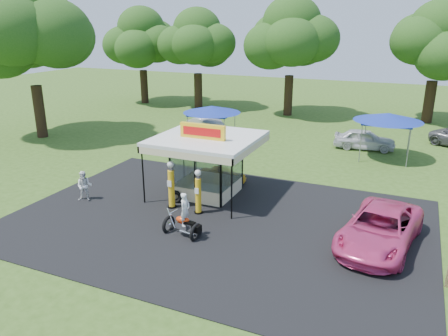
{
  "coord_description": "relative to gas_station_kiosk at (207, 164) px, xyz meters",
  "views": [
    {
      "loc": [
        8.18,
        -15.76,
        9.3
      ],
      "look_at": [
        -0.54,
        4.0,
        2.07
      ],
      "focal_mm": 35.0,
      "sensor_mm": 36.0,
      "label": 1
    }
  ],
  "objects": [
    {
      "name": "oak_far_b",
      "position": [
        -12.53,
        23.49,
        5.02
      ],
      "size": [
        8.94,
        8.94,
        10.66
      ],
      "color": "black",
      "rests_on": "ground"
    },
    {
      "name": "oak_far_c",
      "position": [
        -2.03,
        23.55,
        5.6
      ],
      "size": [
        9.87,
        9.87,
        11.64
      ],
      "color": "black",
      "rests_on": "ground"
    },
    {
      "name": "spare_tires",
      "position": [
        -1.07,
        -1.81,
        -1.46
      ],
      "size": [
        0.84,
        0.65,
        0.67
      ],
      "rotation": [
        0.0,
        0.0,
        0.31
      ],
      "color": "black",
      "rests_on": "ground"
    },
    {
      "name": "oak_near",
      "position": [
        -18.63,
        6.13,
        6.28
      ],
      "size": [
        11.17,
        11.17,
        12.86
      ],
      "color": "black",
      "rests_on": "ground"
    },
    {
      "name": "ground",
      "position": [
        2.0,
        -4.99,
        -1.78
      ],
      "size": [
        120.0,
        120.0,
        0.0
      ],
      "primitive_type": "plane",
      "color": "#324F18",
      "rests_on": "ground"
    },
    {
      "name": "gas_pump_left",
      "position": [
        -0.87,
        -2.5,
        -0.54
      ],
      "size": [
        0.48,
        0.48,
        2.58
      ],
      "color": "black",
      "rests_on": "ground"
    },
    {
      "name": "tent_west",
      "position": [
        -4.25,
        9.61,
        1.06
      ],
      "size": [
        4.49,
        4.49,
        3.14
      ],
      "rotation": [
        0.0,
        0.0,
        0.11
      ],
      "color": "gray",
      "rests_on": "ground"
    },
    {
      "name": "gas_pump_right",
      "position": [
        0.74,
        -2.59,
        -0.65
      ],
      "size": [
        0.44,
        0.44,
        2.36
      ],
      "color": "black",
      "rests_on": "ground"
    },
    {
      "name": "spectator_west",
      "position": [
        -5.71,
        -3.55,
        -0.94
      ],
      "size": [
        1.02,
        0.94,
        1.69
      ],
      "primitive_type": "imported",
      "rotation": [
        0.0,
        0.0,
        0.47
      ],
      "color": "white",
      "rests_on": "ground"
    },
    {
      "name": "gas_station_kiosk",
      "position": [
        0.0,
        0.0,
        0.0
      ],
      "size": [
        5.4,
        5.4,
        4.18
      ],
      "color": "white",
      "rests_on": "ground"
    },
    {
      "name": "asphalt_apron",
      "position": [
        2.0,
        -2.99,
        -1.76
      ],
      "size": [
        20.0,
        14.0,
        0.04
      ],
      "primitive_type": "cube",
      "color": "black",
      "rests_on": "ground"
    },
    {
      "name": "pink_sedan",
      "position": [
        9.47,
        -2.44,
        -0.95
      ],
      "size": [
        3.65,
        6.33,
        1.66
      ],
      "primitive_type": "imported",
      "rotation": [
        0.0,
        0.0,
        -0.16
      ],
      "color": "#D53A77",
      "rests_on": "ground"
    },
    {
      "name": "bg_car_c",
      "position": [
        6.97,
        13.27,
        -1.01
      ],
      "size": [
        4.7,
        2.27,
        1.55
      ],
      "primitive_type": "imported",
      "rotation": [
        0.0,
        0.0,
        1.67
      ],
      "color": "silver",
      "rests_on": "ground"
    },
    {
      "name": "bg_car_a",
      "position": [
        -5.51,
        11.8,
        -0.98
      ],
      "size": [
        5.08,
        3.97,
        1.61
      ],
      "primitive_type": "imported",
      "rotation": [
        0.0,
        0.0,
        1.04
      ],
      "color": "beige",
      "rests_on": "ground"
    },
    {
      "name": "oak_far_a",
      "position": [
        -19.94,
        23.72,
        5.14
      ],
      "size": [
        9.18,
        9.18,
        10.88
      ],
      "color": "black",
      "rests_on": "ground"
    },
    {
      "name": "motorcycle",
      "position": [
        1.29,
        -5.07,
        -0.92
      ],
      "size": [
        1.92,
        1.09,
        2.21
      ],
      "rotation": [
        0.0,
        0.0,
        -0.13
      ],
      "color": "black",
      "rests_on": "ground"
    },
    {
      "name": "tent_east",
      "position": [
        8.57,
        11.28,
        1.2
      ],
      "size": [
        4.72,
        4.72,
        3.3
      ],
      "rotation": [
        0.0,
        0.0,
        0.02
      ],
      "color": "gray",
      "rests_on": "ground"
    },
    {
      "name": "kiosk_car",
      "position": [
        -0.0,
        2.21,
        -1.3
      ],
      "size": [
        2.82,
        1.13,
        0.96
      ],
      "primitive_type": "imported",
      "rotation": [
        0.0,
        0.0,
        1.57
      ],
      "color": "yellow",
      "rests_on": "ground"
    },
    {
      "name": "oak_far_d",
      "position": [
        11.38,
        25.58,
        5.31
      ],
      "size": [
        9.34,
        9.34,
        11.12
      ],
      "color": "black",
      "rests_on": "ground"
    }
  ]
}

